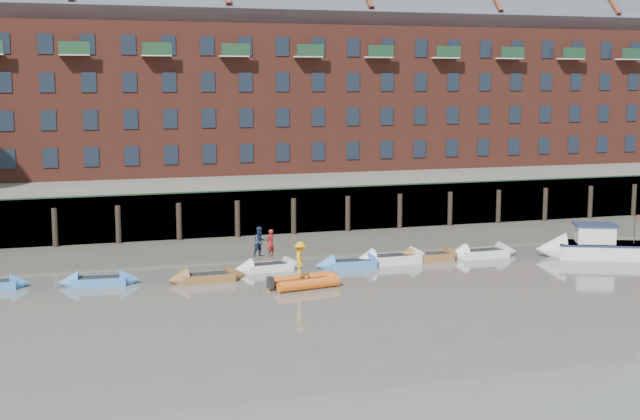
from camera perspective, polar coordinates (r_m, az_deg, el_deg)
name	(u,v)px	position (r m, az deg, el deg)	size (l,w,h in m)	color
ground	(380,315)	(41.54, 3.88, -6.72)	(220.00, 220.00, 0.00)	#615D56
foreshore	(280,246)	(58.25, -2.58, -2.34)	(110.00, 8.00, 0.50)	#3D382F
mud_band	(294,256)	(55.04, -1.67, -2.96)	(110.00, 1.60, 0.10)	#4C4336
river_wall	(264,213)	(62.17, -3.63, -0.18)	(110.00, 1.23, 3.30)	#2D2A26
bank_terrace	(225,190)	(75.35, -6.12, 1.29)	(110.00, 28.00, 3.20)	#5E594D
apartment_terrace	(220,55)	(75.79, -6.40, 9.83)	(80.60, 15.56, 20.98)	brown
rowboat_1	(99,281)	(48.74, -13.94, -4.43)	(4.38, 1.68, 1.24)	#3D77BE
rowboat_2	(208,277)	(48.49, -7.20, -4.30)	(4.42, 1.46, 1.27)	brown
rowboat_3	(269,267)	(50.89, -3.30, -3.66)	(4.21, 1.55, 1.20)	silver
rowboat_4	(351,264)	(51.70, 1.99, -3.45)	(4.36, 1.47, 1.25)	#3D77BE
rowboat_5	(393,259)	(53.03, 4.67, -3.14)	(5.03, 1.59, 1.45)	silver
rowboat_6	(429,257)	(54.03, 6.99, -2.99)	(4.46, 1.53, 1.27)	brown
rowboat_7	(483,253)	(55.54, 10.38, -2.74)	(4.69, 1.39, 1.36)	silver
rib_tender	(306,282)	(46.88, -0.89, -4.60)	(3.87, 2.35, 0.65)	#DD5612
motor_launch	(583,247)	(56.75, 16.50, -2.26)	(6.82, 4.58, 2.69)	silver
person_rower_a	(270,243)	(50.67, -3.20, -2.12)	(0.58, 0.38, 1.58)	maroon
person_rower_b	(260,242)	(50.65, -3.86, -2.04)	(0.85, 0.66, 1.74)	#19233F
person_rib_crew	(300,259)	(46.60, -1.26, -3.14)	(1.16, 0.67, 1.80)	orange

